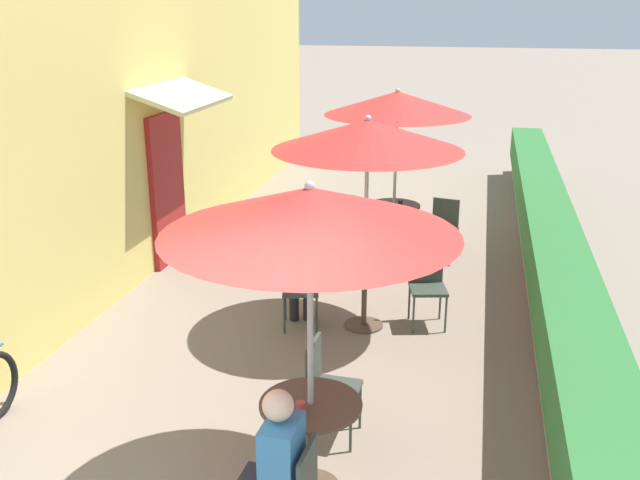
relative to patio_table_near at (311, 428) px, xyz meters
The scene contains 18 objects.
cafe_facade_wall 6.23m from the patio_table_near, 123.05° to the left, with size 0.98×13.79×4.20m.
planter_hedge 5.47m from the patio_table_near, 68.53° to the left, with size 0.60×12.79×1.01m.
patio_table_near is the anchor object (origin of this frame).
patio_umbrella_near 1.66m from the patio_table_near, 135.00° to the left, with size 2.04×2.04×2.41m.
cafe_chair_near_left 0.72m from the patio_table_near, 93.42° to the left, with size 0.42×0.42×0.87m.
seated_patron_near_right 0.74m from the patio_table_near, 95.47° to the right, with size 0.41×0.35×1.25m.
coffee_cup_near 0.30m from the patio_table_near, 103.60° to the right, with size 0.07×0.07×0.09m.
patio_table_mid 2.93m from the patio_table_near, 91.68° to the left, with size 0.76×0.76×0.75m.
patio_umbrella_mid 3.37m from the patio_table_near, 91.68° to the left, with size 2.04×2.04×2.41m.
cafe_chair_mid_left 3.23m from the patio_table_near, 79.39° to the left, with size 0.48×0.48×0.87m.
cafe_chair_mid_right 2.80m from the patio_table_near, 105.91° to the left, with size 0.48×0.48×0.87m.
seated_patron_mid_right 2.91m from the patio_table_near, 105.82° to the left, with size 0.40×0.46×1.25m.
coffee_cup_mid 2.88m from the patio_table_near, 90.86° to the left, with size 0.07×0.07×0.09m.
patio_table_far 5.48m from the patio_table_near, 90.86° to the left, with size 0.76×0.76×0.75m.
patio_umbrella_far 5.73m from the patio_table_near, 90.86° to the left, with size 2.04×2.04×2.41m.
cafe_chair_far_left 5.45m from the patio_table_near, 83.29° to the left, with size 0.47×0.47×0.87m.
cafe_chair_far_right 5.61m from the patio_table_near, 98.23° to the left, with size 0.47×0.47×0.87m.
coffee_cup_far 5.42m from the patio_table_near, 89.87° to the left, with size 0.07×0.07×0.09m.
Camera 1 is at (1.82, -2.71, 3.51)m, focal length 40.00 mm.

